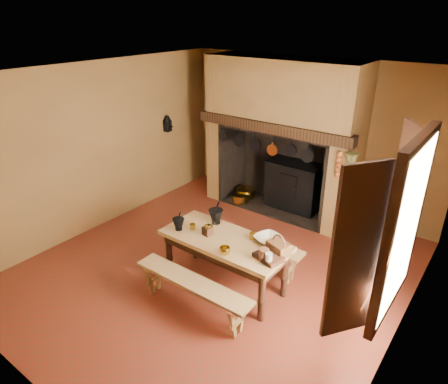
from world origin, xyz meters
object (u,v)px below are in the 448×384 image
Objects in this scene: iron_range at (294,185)px; bench_front at (193,289)px; coffee_grinder at (208,230)px; wicker_basket at (279,247)px; mixing_bowl at (268,239)px; work_table at (225,246)px.

iron_range reaches higher than bench_front.
wicker_basket is (0.99, 0.17, 0.02)m from coffee_grinder.
bench_front is 9.14× the size of coffee_grinder.
mixing_bowl is at bearing 165.23° from wicker_basket.
coffee_grinder is (0.12, -2.76, 0.34)m from iron_range.
work_table is 5.38× the size of wicker_basket.
work_table is at bearing 90.00° from bench_front.
work_table is at bearing 20.59° from coffee_grinder.
bench_front is (0.37, -3.37, -0.13)m from iron_range.
iron_range is 2.84m from wicker_basket.
wicker_basket is (0.74, 0.12, 0.20)m from work_table.
wicker_basket is at bearing -66.76° from iron_range.
bench_front is 5.22× the size of wicker_basket.
mixing_bowl is (0.51, 0.94, 0.44)m from bench_front.
mixing_bowl is 0.28m from wicker_basket.
coffee_grinder reaches higher than bench_front.
coffee_grinder reaches higher than mixing_bowl.
mixing_bowl is at bearing 27.67° from work_table.
work_table is at bearing -152.33° from mixing_bowl.
iron_range is 2.73m from work_table.
mixing_bowl is (0.87, -2.44, 0.31)m from iron_range.
mixing_bowl reaches higher than bench_front.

